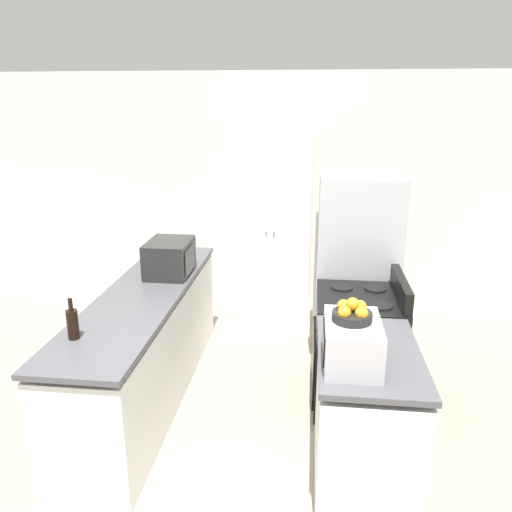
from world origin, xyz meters
TOP-DOWN VIEW (x-y plane):
  - wall_back at (0.00, 3.44)m, footprint 7.00×0.06m
  - counter_left at (-0.82, 1.35)m, footprint 0.60×2.51m
  - counter_right at (0.82, 0.59)m, footprint 0.60×0.97m
  - pantry_cabinet at (0.03, 3.13)m, footprint 0.81×0.55m
  - stove at (0.84, 1.45)m, footprint 0.66×0.71m
  - refrigerator at (0.86, 2.23)m, footprint 0.72×0.78m
  - microwave at (-0.72, 1.78)m, footprint 0.36×0.45m
  - wine_bottle at (-0.98, 0.55)m, footprint 0.07×0.07m
  - toaster_oven at (0.70, 0.44)m, footprint 0.31×0.45m
  - fruit_bowl at (0.69, 0.45)m, footprint 0.22×0.22m

SIDE VIEW (x-z plane):
  - counter_right at x=0.82m, z-range -0.02..0.88m
  - counter_left at x=-0.82m, z-range -0.02..0.88m
  - stove at x=0.84m, z-range -0.07..0.98m
  - refrigerator at x=0.86m, z-range 0.00..1.71m
  - wine_bottle at x=-0.98m, z-range 0.86..1.13m
  - pantry_cabinet at x=0.03m, z-range 0.00..2.02m
  - toaster_oven at x=0.70m, z-range 0.89..1.14m
  - microwave at x=-0.72m, z-range 0.89..1.18m
  - fruit_bowl at x=0.69m, z-range 1.12..1.26m
  - wall_back at x=0.00m, z-range 0.00..2.60m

